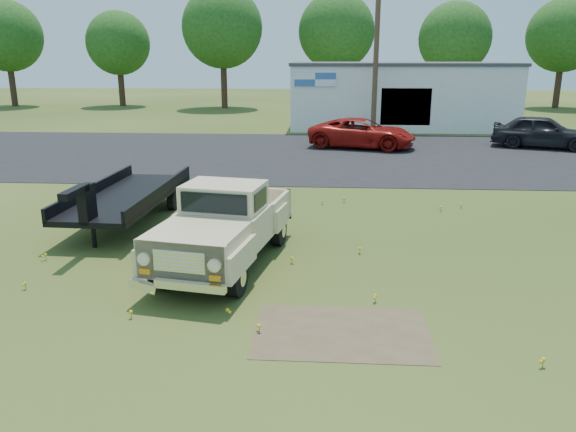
% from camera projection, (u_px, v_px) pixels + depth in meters
% --- Properties ---
extents(ground, '(140.00, 140.00, 0.00)m').
position_uv_depth(ground, '(271.00, 267.00, 12.60)').
color(ground, '#2D3F14').
rests_on(ground, ground).
extents(asphalt_lot, '(90.00, 14.00, 0.02)m').
position_uv_depth(asphalt_lot, '(301.00, 154.00, 26.99)').
color(asphalt_lot, black).
rests_on(asphalt_lot, ground).
extents(dirt_patch_a, '(3.00, 2.00, 0.01)m').
position_uv_depth(dirt_patch_a, '(341.00, 333.00, 9.63)').
color(dirt_patch_a, brown).
rests_on(dirt_patch_a, ground).
extents(dirt_patch_b, '(2.20, 1.60, 0.01)m').
position_uv_depth(dirt_patch_b, '(213.00, 221.00, 16.09)').
color(dirt_patch_b, brown).
rests_on(dirt_patch_b, ground).
extents(commercial_building, '(14.20, 8.20, 4.15)m').
position_uv_depth(commercial_building, '(398.00, 94.00, 37.54)').
color(commercial_building, silver).
rests_on(commercial_building, ground).
extents(utility_pole_mid, '(1.60, 0.30, 9.00)m').
position_uv_depth(utility_pole_mid, '(376.00, 55.00, 32.19)').
color(utility_pole_mid, '#453120').
rests_on(utility_pole_mid, ground).
extents(treeline_a, '(6.40, 6.40, 9.52)m').
position_uv_depth(treeline_a, '(6.00, 36.00, 51.02)').
color(treeline_a, '#3D271B').
rests_on(treeline_a, ground).
extents(treeline_b, '(5.76, 5.76, 8.57)m').
position_uv_depth(treeline_b, '(118.00, 43.00, 51.52)').
color(treeline_b, '#3D271B').
rests_on(treeline_b, ground).
extents(treeline_c, '(7.04, 7.04, 10.47)m').
position_uv_depth(treeline_c, '(222.00, 28.00, 49.09)').
color(treeline_c, '#3D271B').
rests_on(treeline_c, ground).
extents(treeline_d, '(6.72, 6.72, 10.00)m').
position_uv_depth(treeline_d, '(337.00, 32.00, 49.50)').
color(treeline_d, '#3D271B').
rests_on(treeline_d, ground).
extents(treeline_e, '(6.08, 6.08, 9.04)m').
position_uv_depth(treeline_e, '(455.00, 38.00, 47.60)').
color(treeline_e, '#3D271B').
rests_on(treeline_e, ground).
extents(treeline_f, '(6.40, 6.40, 9.52)m').
position_uv_depth(treeline_f, '(564.00, 35.00, 49.28)').
color(treeline_f, '#3D271B').
rests_on(treeline_f, ground).
extents(vintage_pickup_truck, '(2.93, 5.50, 1.90)m').
position_uv_depth(vintage_pickup_truck, '(225.00, 224.00, 12.53)').
color(vintage_pickup_truck, '#D2BC8D').
rests_on(vintage_pickup_truck, ground).
extents(flatbed_trailer, '(2.27, 6.23, 1.68)m').
position_uv_depth(flatbed_trailer, '(128.00, 192.00, 15.92)').
color(flatbed_trailer, black).
rests_on(flatbed_trailer, ground).
extents(red_pickup, '(5.83, 3.75, 1.49)m').
position_uv_depth(red_pickup, '(362.00, 133.00, 28.68)').
color(red_pickup, '#9C130E').
rests_on(red_pickup, ground).
extents(dark_sedan, '(5.23, 3.49, 1.66)m').
position_uv_depth(dark_sedan, '(542.00, 132.00, 28.61)').
color(dark_sedan, black).
rests_on(dark_sedan, ground).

